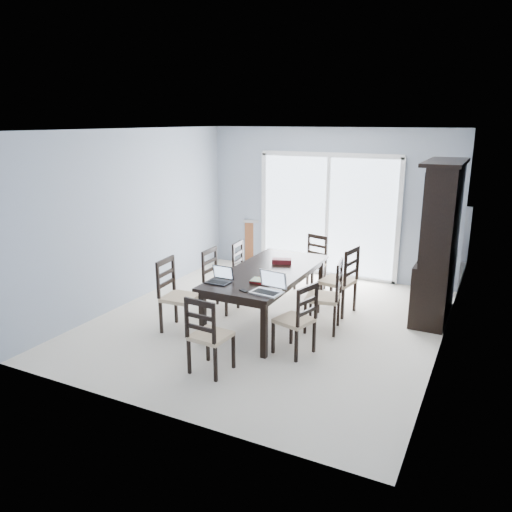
# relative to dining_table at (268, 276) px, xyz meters

# --- Properties ---
(floor) EXTENTS (5.00, 5.00, 0.00)m
(floor) POSITION_rel_dining_table_xyz_m (0.00, 0.00, -0.67)
(floor) COLOR #EEE3CC
(floor) RESTS_ON ground
(ceiling) EXTENTS (5.00, 5.00, 0.00)m
(ceiling) POSITION_rel_dining_table_xyz_m (0.00, 0.00, 1.93)
(ceiling) COLOR white
(ceiling) RESTS_ON back_wall
(back_wall) EXTENTS (4.50, 0.02, 2.60)m
(back_wall) POSITION_rel_dining_table_xyz_m (0.00, 2.50, 0.63)
(back_wall) COLOR #909BAC
(back_wall) RESTS_ON floor
(wall_left) EXTENTS (0.02, 5.00, 2.60)m
(wall_left) POSITION_rel_dining_table_xyz_m (-2.25, 0.00, 0.63)
(wall_left) COLOR #909BAC
(wall_left) RESTS_ON floor
(wall_right) EXTENTS (0.02, 5.00, 2.60)m
(wall_right) POSITION_rel_dining_table_xyz_m (2.25, 0.00, 0.63)
(wall_right) COLOR #909BAC
(wall_right) RESTS_ON floor
(balcony) EXTENTS (4.50, 2.00, 0.10)m
(balcony) POSITION_rel_dining_table_xyz_m (0.00, 3.50, -0.72)
(balcony) COLOR gray
(balcony) RESTS_ON ground
(railing) EXTENTS (4.50, 0.06, 1.10)m
(railing) POSITION_rel_dining_table_xyz_m (0.00, 4.50, -0.12)
(railing) COLOR #99999E
(railing) RESTS_ON balcony
(dining_table) EXTENTS (1.00, 2.20, 0.75)m
(dining_table) POSITION_rel_dining_table_xyz_m (0.00, 0.00, 0.00)
(dining_table) COLOR black
(dining_table) RESTS_ON floor
(china_hutch) EXTENTS (0.50, 1.38, 2.20)m
(china_hutch) POSITION_rel_dining_table_xyz_m (2.02, 1.25, 0.40)
(china_hutch) COLOR black
(china_hutch) RESTS_ON floor
(sliding_door) EXTENTS (2.52, 0.05, 2.18)m
(sliding_door) POSITION_rel_dining_table_xyz_m (0.00, 2.48, 0.41)
(sliding_door) COLOR silver
(sliding_door) RESTS_ON floor
(chair_left_near) EXTENTS (0.46, 0.45, 1.12)m
(chair_left_near) POSITION_rel_dining_table_xyz_m (-1.01, -0.77, -0.08)
(chair_left_near) COLOR black
(chair_left_near) RESTS_ON floor
(chair_left_mid) EXTENTS (0.41, 0.40, 1.05)m
(chair_left_mid) POSITION_rel_dining_table_xyz_m (-0.89, 0.10, -0.12)
(chair_left_mid) COLOR black
(chair_left_mid) RESTS_ON floor
(chair_left_far) EXTENTS (0.42, 0.41, 1.01)m
(chair_left_far) POSITION_rel_dining_table_xyz_m (-0.79, 0.78, -0.14)
(chair_left_far) COLOR black
(chair_left_far) RESTS_ON floor
(chair_right_near) EXTENTS (0.49, 0.48, 1.03)m
(chair_right_near) POSITION_rel_dining_table_xyz_m (0.77, -0.75, -0.13)
(chair_right_near) COLOR black
(chair_right_near) RESTS_ON floor
(chair_right_mid) EXTENTS (0.50, 0.49, 1.12)m
(chair_right_mid) POSITION_rel_dining_table_xyz_m (0.86, 0.10, -0.08)
(chair_right_mid) COLOR black
(chair_right_mid) RESTS_ON floor
(chair_right_far) EXTENTS (0.51, 0.50, 1.14)m
(chair_right_far) POSITION_rel_dining_table_xyz_m (0.84, 0.77, -0.07)
(chair_right_far) COLOR black
(chair_right_far) RESTS_ON floor
(chair_end_near) EXTENTS (0.42, 0.43, 1.04)m
(chair_end_near) POSITION_rel_dining_table_xyz_m (0.03, -1.64, -0.12)
(chair_end_near) COLOR black
(chair_end_near) RESTS_ON floor
(chair_end_far) EXTENTS (0.48, 0.49, 1.03)m
(chair_end_far) POSITION_rel_dining_table_xyz_m (0.06, 1.65, -0.13)
(chair_end_far) COLOR black
(chair_end_far) RESTS_ON floor
(laptop_dark) EXTENTS (0.29, 0.20, 0.20)m
(laptop_dark) POSITION_rel_dining_table_xyz_m (-0.32, -0.77, 0.13)
(laptop_dark) COLOR black
(laptop_dark) RESTS_ON dining_table
(laptop_silver) EXTENTS (0.39, 0.29, 0.25)m
(laptop_silver) POSITION_rel_dining_table_xyz_m (0.38, -0.85, 0.14)
(laptop_silver) COLOR silver
(laptop_silver) RESTS_ON dining_table
(book_stack) EXTENTS (0.25, 0.21, 0.04)m
(book_stack) POSITION_rel_dining_table_xyz_m (0.13, -0.52, 0.10)
(book_stack) COLOR maroon
(book_stack) RESTS_ON dining_table
(cell_phone) EXTENTS (0.13, 0.10, 0.01)m
(cell_phone) POSITION_rel_dining_table_xyz_m (0.11, -0.91, 0.08)
(cell_phone) COLOR black
(cell_phone) RESTS_ON dining_table
(game_box) EXTENTS (0.30, 0.22, 0.07)m
(game_box) POSITION_rel_dining_table_xyz_m (0.03, 0.38, 0.11)
(game_box) COLOR #4A0E0F
(game_box) RESTS_ON dining_table
(hot_tub) EXTENTS (1.95, 1.81, 0.87)m
(hot_tub) POSITION_rel_dining_table_xyz_m (-1.00, 3.34, -0.24)
(hot_tub) COLOR brown
(hot_tub) RESTS_ON balcony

